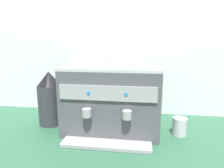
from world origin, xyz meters
TOP-DOWN VIEW (x-y plane):
  - ground_plane at (0.00, 0.00)m, footprint 4.00×4.00m
  - tiled_backsplash_wall at (0.00, 0.37)m, footprint 2.80×0.03m
  - espresso_machine at (0.00, -0.00)m, footprint 0.63×0.50m
  - ceramic_cup_0 at (0.07, -0.04)m, footprint 0.11×0.08m
  - ceramic_cup_1 at (0.17, 0.08)m, footprint 0.08×0.12m
  - ceramic_cup_2 at (-0.22, 0.08)m, footprint 0.11×0.07m
  - ceramic_cup_3 at (0.05, 0.06)m, footprint 0.06×0.10m
  - ceramic_cup_4 at (-0.08, 0.09)m, footprint 0.06×0.10m
  - ceramic_bowl_0 at (-0.22, -0.04)m, footprint 0.11×0.11m
  - ceramic_bowl_1 at (0.17, -0.06)m, footprint 0.10×0.10m
  - ceramic_bowl_2 at (-0.08, -0.08)m, footprint 0.12×0.12m
  - coffee_grinder at (-0.47, 0.03)m, footprint 0.18×0.18m
  - milk_pitcher at (0.46, -0.03)m, footprint 0.09×0.09m

SIDE VIEW (x-z plane):
  - ground_plane at x=0.00m, z-range 0.00..0.00m
  - milk_pitcher at x=0.46m, z-range 0.00..0.12m
  - coffee_grinder at x=-0.47m, z-range 0.00..0.39m
  - espresso_machine at x=0.00m, z-range 0.00..0.45m
  - ceramic_bowl_1 at x=0.17m, z-range 0.45..0.49m
  - ceramic_bowl_0 at x=-0.22m, z-range 0.45..0.49m
  - ceramic_bowl_2 at x=-0.08m, z-range 0.45..0.50m
  - ceramic_cup_0 at x=0.07m, z-range 0.45..0.51m
  - ceramic_cup_1 at x=0.17m, z-range 0.45..0.52m
  - ceramic_cup_2 at x=-0.22m, z-range 0.45..0.52m
  - ceramic_cup_3 at x=0.05m, z-range 0.45..0.53m
  - ceramic_cup_4 at x=-0.08m, z-range 0.45..0.53m
  - tiled_backsplash_wall at x=0.00m, z-range 0.00..1.08m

